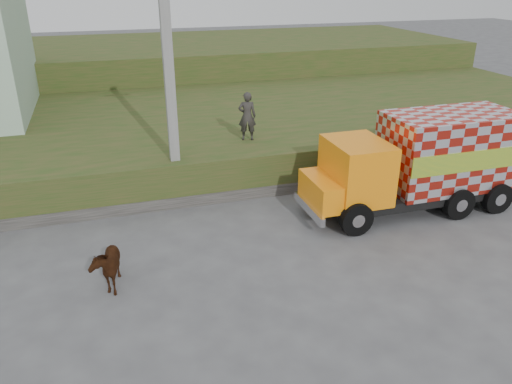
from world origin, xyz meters
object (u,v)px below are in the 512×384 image
object	(u,v)px
utility_pole	(169,81)
pedestrian	(247,116)
cargo_truck	(423,162)
cow	(106,264)

from	to	relation	value
utility_pole	pedestrian	xyz separation A→B (m)	(2.87, 1.32, -1.69)
pedestrian	cargo_truck	bearing A→B (deg)	153.40
cargo_truck	cow	world-z (taller)	cargo_truck
utility_pole	pedestrian	world-z (taller)	utility_pole
cow	pedestrian	world-z (taller)	pedestrian
cow	pedestrian	distance (m)	8.05
cow	utility_pole	bearing A→B (deg)	66.77
utility_pole	cargo_truck	distance (m)	8.38
utility_pole	pedestrian	size ratio (longest dim) A/B	4.54
cow	pedestrian	size ratio (longest dim) A/B	0.82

